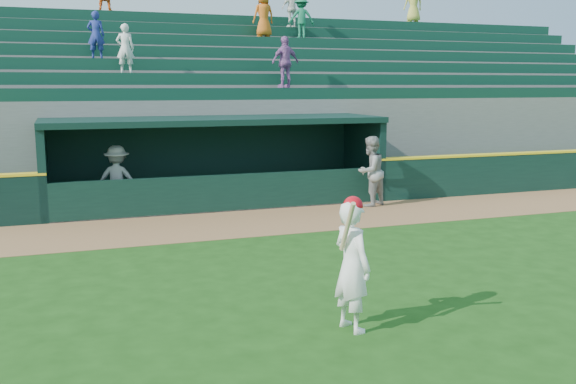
% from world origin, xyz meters
% --- Properties ---
extents(ground, '(120.00, 120.00, 0.00)m').
position_xyz_m(ground, '(0.00, 0.00, 0.00)').
color(ground, '#194210').
rests_on(ground, ground).
extents(warning_track, '(40.00, 3.00, 0.01)m').
position_xyz_m(warning_track, '(0.00, 4.90, 0.01)').
color(warning_track, olive).
rests_on(warning_track, ground).
extents(dugout_player_front, '(1.19, 1.10, 1.96)m').
position_xyz_m(dugout_player_front, '(3.97, 5.94, 0.98)').
color(dugout_player_front, gray).
rests_on(dugout_player_front, ground).
extents(dugout_player_inside, '(1.31, 1.01, 1.79)m').
position_xyz_m(dugout_player_inside, '(-2.77, 7.30, 0.90)').
color(dugout_player_inside, '#9B9B96').
rests_on(dugout_player_inside, ground).
extents(dugout, '(9.40, 2.80, 2.46)m').
position_xyz_m(dugout, '(0.00, 8.00, 1.36)').
color(dugout, slate).
rests_on(dugout, ground).
extents(stands, '(34.50, 6.31, 7.59)m').
position_xyz_m(stands, '(-0.00, 12.57, 2.40)').
color(stands, slate).
rests_on(stands, ground).
extents(batter_at_plate, '(0.59, 0.86, 1.90)m').
position_xyz_m(batter_at_plate, '(-0.45, -2.30, 0.94)').
color(batter_at_plate, white).
rests_on(batter_at_plate, ground).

